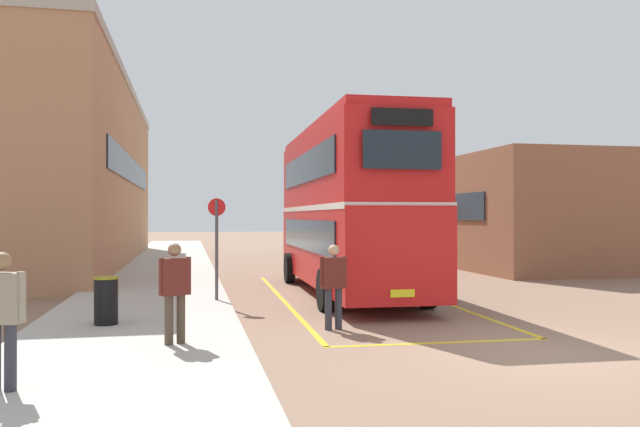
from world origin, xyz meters
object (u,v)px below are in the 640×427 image
at_px(litter_bin, 106,300).
at_px(bus_stop_sign, 217,238).
at_px(double_decker_bus, 347,206).
at_px(single_deck_bus, 350,226).
at_px(pedestrian_waiting_far, 3,311).
at_px(pedestrian_waiting_near, 175,286).
at_px(pedestrian_boarding, 333,281).

distance_m(litter_bin, bus_stop_sign, 4.03).
bearing_deg(litter_bin, double_decker_bus, 38.86).
distance_m(double_decker_bus, single_deck_bus, 18.34).
bearing_deg(single_deck_bus, bus_stop_sign, -113.57).
xyz_separation_m(pedestrian_waiting_far, bus_stop_sign, (2.86, 7.78, 0.58)).
bearing_deg(litter_bin, pedestrian_waiting_near, -58.55).
bearing_deg(pedestrian_waiting_near, litter_bin, 121.45).
bearing_deg(double_decker_bus, pedestrian_waiting_far, -125.09).
bearing_deg(pedestrian_waiting_far, pedestrian_waiting_near, 50.96).
distance_m(single_deck_bus, pedestrian_boarding, 24.11).
relative_size(pedestrian_waiting_near, bus_stop_sign, 0.65).
distance_m(pedestrian_boarding, pedestrian_waiting_far, 6.33).
bearing_deg(bus_stop_sign, double_decker_bus, 23.89).
bearing_deg(litter_bin, pedestrian_waiting_far, -97.68).
xyz_separation_m(double_decker_bus, pedestrian_waiting_near, (-4.68, -7.04, -1.43)).
height_order(double_decker_bus, single_deck_bus, double_decker_bus).
bearing_deg(single_deck_bus, pedestrian_waiting_far, -112.62).
height_order(double_decker_bus, bus_stop_sign, double_decker_bus).
bearing_deg(pedestrian_waiting_near, single_deck_bus, 69.28).
bearing_deg(bus_stop_sign, pedestrian_waiting_far, -110.20).
bearing_deg(single_deck_bus, litter_bin, -115.37).
relative_size(double_decker_bus, pedestrian_waiting_far, 6.29).
xyz_separation_m(pedestrian_waiting_near, litter_bin, (-1.34, 2.19, -0.49)).
bearing_deg(litter_bin, bus_stop_sign, 54.79).
bearing_deg(pedestrian_waiting_far, bus_stop_sign, 69.80).
xyz_separation_m(double_decker_bus, pedestrian_boarding, (-1.68, -5.53, -1.55)).
xyz_separation_m(pedestrian_waiting_near, bus_stop_sign, (0.90, 5.37, 0.58)).
xyz_separation_m(single_deck_bus, litter_bin, (-10.70, -22.57, -1.04)).
xyz_separation_m(pedestrian_boarding, litter_bin, (-4.34, 0.68, -0.36)).
bearing_deg(double_decker_bus, pedestrian_boarding, -106.90).
relative_size(single_deck_bus, bus_stop_sign, 3.56).
distance_m(pedestrian_waiting_near, litter_bin, 2.61).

